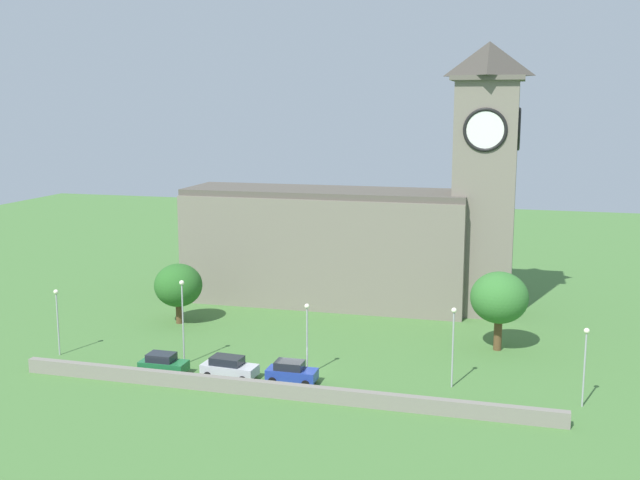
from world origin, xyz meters
name	(u,v)px	position (x,y,z in m)	size (l,w,h in m)	color
ground_plane	(336,328)	(0.00, 15.00, 0.00)	(200.00, 200.00, 0.00)	#477538
church	(361,231)	(0.30, 25.37, 8.70)	(38.54, 10.33, 29.80)	slate
quay_barrier	(275,390)	(0.00, -5.12, 0.61)	(45.25, 0.70, 1.22)	gray
car_green	(163,364)	(-11.09, -2.67, 0.94)	(4.13, 2.22, 1.87)	#1E6B38
car_silver	(229,367)	(-5.22, -2.00, 0.95)	(4.90, 2.52, 1.87)	silver
car_blue	(291,372)	(0.31, -1.73, 0.95)	(4.26, 2.21, 1.89)	#233D9E
streetlamp_west_end	(57,311)	(-22.87, -0.52, 4.27)	(0.44, 0.44, 6.30)	#9EA0A5
streetlamp_west_mid	(183,309)	(-10.44, 0.16, 5.12)	(0.44, 0.44, 7.79)	#9EA0A5
streetlamp_central	(307,327)	(1.08, 0.39, 4.33)	(0.44, 0.44, 6.40)	#9EA0A5
streetlamp_east_mid	(453,334)	(13.47, 0.87, 4.57)	(0.44, 0.44, 6.82)	#9EA0A5
streetlamp_east_end	(585,354)	(23.69, -0.65, 4.29)	(0.44, 0.44, 6.34)	#9EA0A5
tree_by_tower	(178,285)	(-16.68, 12.17, 4.15)	(5.10, 5.10, 6.48)	brown
tree_riverside_east	(499,298)	(16.67, 11.92, 5.12)	(5.46, 5.46, 7.62)	brown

